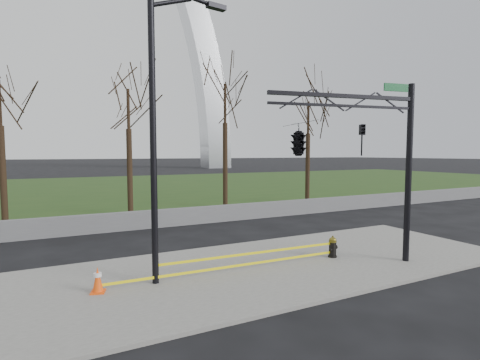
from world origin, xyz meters
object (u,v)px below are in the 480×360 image
fire_hydrant (333,247)px  traffic_cone (98,280)px  street_light (161,118)px  traffic_signal_mast (321,140)px

fire_hydrant → traffic_cone: size_ratio=1.12×
traffic_cone → street_light: bearing=1.5°
fire_hydrant → street_light: size_ratio=0.09×
fire_hydrant → traffic_signal_mast: size_ratio=0.13×
traffic_cone → traffic_signal_mast: (6.41, -1.07, 3.71)m
street_light → traffic_signal_mast: size_ratio=1.37×
traffic_cone → street_light: size_ratio=0.08×
traffic_cone → traffic_signal_mast: 7.49m
traffic_cone → traffic_signal_mast: traffic_signal_mast is taller
fire_hydrant → traffic_signal_mast: 3.99m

